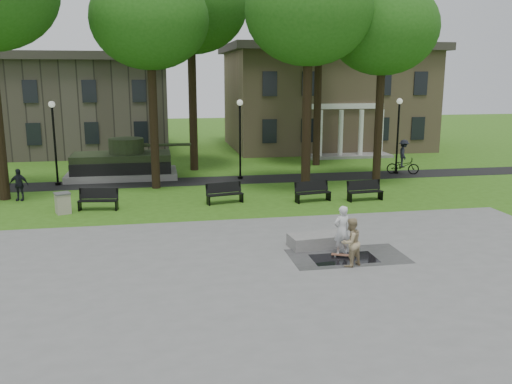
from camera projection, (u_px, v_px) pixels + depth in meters
ground at (277, 239)px, 20.73m from camera, size 120.00×120.00×0.00m
plaza at (313, 288)px, 15.92m from camera, size 22.00×16.00×0.02m
footpath at (233, 180)px, 32.26m from camera, size 44.00×2.60×0.01m
building_right at (325, 96)px, 46.57m from camera, size 17.00×12.00×8.60m
building_left at (72, 107)px, 43.50m from camera, size 15.00×10.00×7.20m
tree_1 at (150, 20)px, 28.13m from camera, size 6.20×6.20×11.63m
tree_2 at (309, 11)px, 27.55m from camera, size 6.60×6.60×12.16m
tree_3 at (383, 29)px, 29.46m from camera, size 6.00×6.00×11.19m
tree_4 at (190, 5)px, 33.56m from camera, size 7.20×7.20×13.50m
tree_5 at (319, 20)px, 35.70m from camera, size 6.40×6.40×12.44m
lamp_left at (54, 136)px, 30.19m from camera, size 0.36×0.36×4.73m
lamp_mid at (240, 133)px, 32.05m from camera, size 0.36×0.36×4.73m
lamp_right at (398, 130)px, 33.82m from camera, size 0.36×0.36×4.73m
tank_monument at (123, 164)px, 32.86m from camera, size 7.45×3.40×2.40m
puddle at (344, 258)px, 18.41m from camera, size 2.20×1.20×0.00m
concrete_block at (319, 240)px, 19.69m from camera, size 2.29×1.22×0.45m
skateboard at (343, 256)px, 18.59m from camera, size 0.79×0.50×0.07m
skateboarder at (342, 230)px, 18.63m from camera, size 0.72×0.56×1.74m
friend_watching at (351, 242)px, 17.54m from camera, size 0.97×0.90×1.61m
pedestrian_walker at (19, 185)px, 26.87m from camera, size 1.00×0.55×1.61m
cyclist at (403, 160)px, 34.06m from camera, size 2.10×1.32×2.18m
park_bench_0 at (98, 199)px, 25.05m from camera, size 1.85×0.79×1.00m
park_bench_1 at (225, 193)px, 26.37m from camera, size 1.85×0.88×1.00m
park_bench_2 at (313, 191)px, 26.73m from camera, size 1.85×0.82×1.00m
park_bench_3 at (365, 190)px, 26.97m from camera, size 1.84×0.70×1.00m
trash_bin at (63, 203)px, 24.40m from camera, size 0.85×0.85×0.96m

